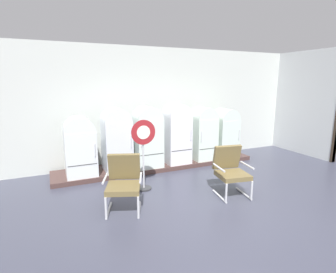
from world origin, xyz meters
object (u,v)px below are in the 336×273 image
(refrigerator_3, at_px, (177,132))
(refrigerator_4, at_px, (203,132))
(sign_stand, at_px, (144,154))
(refrigerator_1, at_px, (117,138))
(refrigerator_5, at_px, (225,131))
(armchair_right, at_px, (230,169))
(armchair_left, at_px, (124,181))
(refrigerator_0, at_px, (80,145))
(refrigerator_2, at_px, (148,135))

(refrigerator_3, relative_size, refrigerator_4, 1.09)
(refrigerator_4, distance_m, sign_stand, 2.41)
(refrigerator_4, bearing_deg, sign_stand, -151.80)
(refrigerator_1, xyz_separation_m, refrigerator_5, (3.14, -0.03, -0.08))
(armchair_right, bearing_deg, armchair_left, 173.24)
(refrigerator_0, xyz_separation_m, refrigerator_5, (3.99, 0.02, 0.01))
(sign_stand, bearing_deg, armchair_left, -131.83)
(refrigerator_3, bearing_deg, armchair_left, -136.40)
(refrigerator_2, bearing_deg, armchair_right, -64.15)
(refrigerator_5, relative_size, armchair_left, 1.41)
(refrigerator_5, bearing_deg, refrigerator_3, 179.90)
(refrigerator_1, relative_size, refrigerator_2, 0.99)
(armchair_right, bearing_deg, refrigerator_5, 56.86)
(refrigerator_0, xyz_separation_m, refrigerator_3, (2.44, 0.02, 0.12))
(sign_stand, bearing_deg, armchair_right, -31.78)
(armchair_left, bearing_deg, refrigerator_0, 106.00)
(refrigerator_5, height_order, sign_stand, sign_stand)
(refrigerator_3, distance_m, sign_stand, 1.76)
(refrigerator_1, xyz_separation_m, refrigerator_2, (0.78, -0.05, 0.01))
(refrigerator_2, bearing_deg, sign_stand, -113.90)
(refrigerator_4, relative_size, armchair_left, 1.48)
(refrigerator_2, relative_size, sign_stand, 1.03)
(refrigerator_3, relative_size, armchair_left, 1.61)
(armchair_left, bearing_deg, refrigerator_5, 27.81)
(refrigerator_4, height_order, armchair_left, refrigerator_4)
(refrigerator_0, bearing_deg, refrigerator_3, 0.44)
(refrigerator_2, relative_size, refrigerator_4, 1.06)
(refrigerator_0, relative_size, sign_stand, 0.92)
(refrigerator_0, xyz_separation_m, refrigerator_1, (0.85, 0.05, 0.09))
(refrigerator_0, bearing_deg, armchair_left, -74.00)
(armchair_right, height_order, sign_stand, sign_stand)
(refrigerator_3, bearing_deg, armchair_right, -84.86)
(refrigerator_0, height_order, armchair_right, refrigerator_0)
(refrigerator_3, height_order, refrigerator_5, refrigerator_3)
(refrigerator_1, xyz_separation_m, sign_stand, (0.28, -1.18, -0.15))
(refrigerator_2, xyz_separation_m, armchair_right, (1.00, -2.06, -0.39))
(refrigerator_2, bearing_deg, refrigerator_5, 0.38)
(refrigerator_0, bearing_deg, refrigerator_2, 0.02)
(refrigerator_0, xyz_separation_m, refrigerator_4, (3.25, 0.01, 0.05))
(refrigerator_0, relative_size, refrigerator_2, 0.89)
(refrigerator_0, height_order, refrigerator_5, refrigerator_5)
(refrigerator_0, distance_m, refrigerator_4, 3.25)
(armchair_left, xyz_separation_m, sign_stand, (0.61, 0.68, 0.24))
(refrigerator_4, height_order, sign_stand, refrigerator_4)
(refrigerator_3, distance_m, armchair_right, 2.13)
(refrigerator_2, xyz_separation_m, refrigerator_5, (2.36, 0.02, -0.09))
(refrigerator_3, distance_m, refrigerator_4, 0.81)
(refrigerator_2, distance_m, refrigerator_5, 2.36)
(refrigerator_3, height_order, refrigerator_4, refrigerator_3)
(armchair_right, bearing_deg, refrigerator_3, 95.14)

